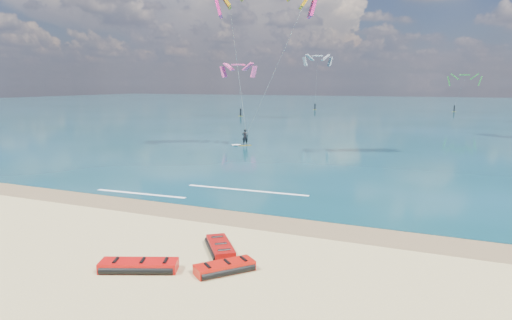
% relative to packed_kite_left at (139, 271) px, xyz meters
% --- Properties ---
extents(ground, '(320.00, 320.00, 0.00)m').
position_rel_packed_kite_left_xyz_m(ground, '(-2.95, 43.67, 0.00)').
color(ground, tan).
rests_on(ground, ground).
extents(wet_sand_strip, '(320.00, 2.40, 0.01)m').
position_rel_packed_kite_left_xyz_m(wet_sand_strip, '(-2.95, 6.67, 0.00)').
color(wet_sand_strip, brown).
rests_on(wet_sand_strip, ground).
extents(sea, '(320.00, 200.00, 0.04)m').
position_rel_packed_kite_left_xyz_m(sea, '(-2.95, 107.67, 0.02)').
color(sea, '#0A3539').
rests_on(sea, ground).
extents(packed_kite_left, '(2.98, 2.08, 0.40)m').
position_rel_packed_kite_left_xyz_m(packed_kite_left, '(0.00, 0.00, 0.00)').
color(packed_kite_left, red).
rests_on(packed_kite_left, ground).
extents(packed_kite_mid, '(2.32, 2.55, 0.39)m').
position_rel_packed_kite_left_xyz_m(packed_kite_mid, '(1.70, 2.60, 0.00)').
color(packed_kite_mid, '#A00D0B').
rests_on(packed_kite_mid, ground).
extents(packed_kite_right, '(2.19, 2.33, 0.38)m').
position_rel_packed_kite_left_xyz_m(packed_kite_right, '(2.68, 1.02, 0.00)').
color(packed_kite_right, red).
rests_on(packed_kite_right, ground).
extents(kitesurfer_main, '(11.20, 7.52, 15.67)m').
position_rel_packed_kite_left_xyz_m(kitesurfer_main, '(-7.27, 26.78, 8.08)').
color(kitesurfer_main, '#BF9616').
rests_on(kitesurfer_main, sea).
extents(shoreline_foam, '(11.72, 3.63, 0.01)m').
position_rel_packed_kite_left_xyz_m(shoreline_foam, '(-3.62, 10.43, 0.04)').
color(shoreline_foam, white).
rests_on(shoreline_foam, ground).
extents(distant_kites, '(60.88, 31.69, 12.04)m').
position_rel_packed_kite_left_xyz_m(distant_kites, '(-1.30, 77.28, 5.15)').
color(distant_kites, '#F74894').
rests_on(distant_kites, ground).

